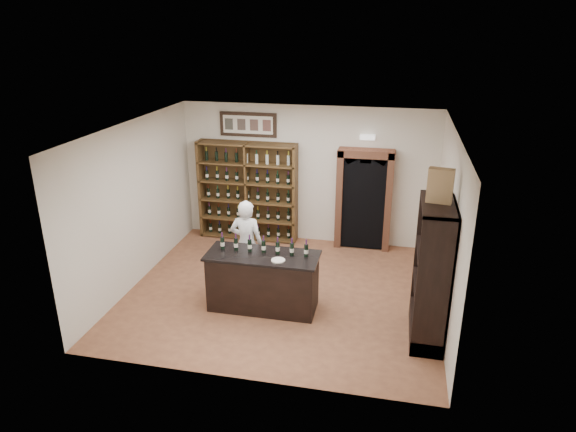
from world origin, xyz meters
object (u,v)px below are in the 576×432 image
(side_cabinet, at_px, (431,293))
(wine_crate, at_px, (440,186))
(tasting_counter, at_px, (263,282))
(wine_shelf, at_px, (248,191))
(counter_bottle_0, at_px, (222,243))
(shopkeeper, at_px, (247,244))

(side_cabinet, relative_size, wine_crate, 4.39)
(side_cabinet, bearing_deg, tasting_counter, 173.72)
(wine_shelf, distance_m, counter_bottle_0, 2.88)
(wine_shelf, xyz_separation_m, shopkeeper, (0.61, -2.20, -0.27))
(tasting_counter, bearing_deg, side_cabinet, -6.28)
(wine_shelf, distance_m, wine_crate, 5.13)
(tasting_counter, distance_m, shopkeeper, 0.95)
(shopkeeper, bearing_deg, counter_bottle_0, 72.37)
(wine_shelf, xyz_separation_m, counter_bottle_0, (0.38, -2.85, 0.01))
(tasting_counter, distance_m, side_cabinet, 2.75)
(counter_bottle_0, height_order, wine_crate, wine_crate)
(tasting_counter, bearing_deg, wine_shelf, 110.56)
(tasting_counter, distance_m, wine_crate, 3.33)
(shopkeeper, bearing_deg, tasting_counter, 125.22)
(shopkeeper, distance_m, wine_crate, 3.71)
(wine_crate, bearing_deg, tasting_counter, -175.41)
(tasting_counter, height_order, shopkeeper, shopkeeper)
(tasting_counter, xyz_separation_m, side_cabinet, (2.72, -0.30, 0.26))
(side_cabinet, distance_m, shopkeeper, 3.38)
(side_cabinet, distance_m, wine_crate, 1.70)
(tasting_counter, xyz_separation_m, counter_bottle_0, (-0.72, 0.08, 0.61))
(side_cabinet, bearing_deg, shopkeeper, 162.15)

